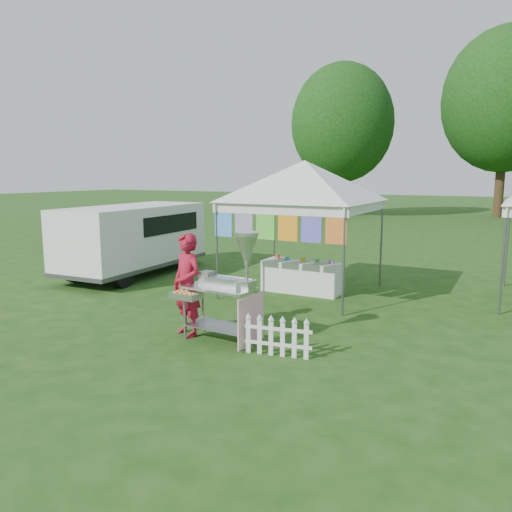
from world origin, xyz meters
The scene contains 9 objects.
ground centered at (0.00, 0.00, 0.00)m, with size 120.00×120.00×0.00m, color #1A4513.
canopy_main centered at (0.00, 3.49, 2.99)m, with size 4.24×4.24×3.45m.
tree_left centered at (-6.00, 24.00, 5.83)m, with size 6.40×6.40×9.53m.
tree_mid centered at (3.00, 28.00, 7.14)m, with size 7.60×7.60×11.52m.
donut_cart centered at (0.31, -0.28, 1.07)m, with size 1.35×0.84×1.81m.
vendor centered at (-0.53, -0.25, 0.87)m, with size 0.63×0.41×1.73m, color maroon.
cargo_van centered at (-4.86, 3.42, 1.00)m, with size 1.99×4.55×1.86m.
picket_fence centered at (1.24, -0.46, 0.29)m, with size 1.07×0.20×0.56m.
display_table centered at (-0.03, 3.54, 0.36)m, with size 1.80×0.70×0.72m, color white.
Camera 1 is at (4.32, -6.91, 2.70)m, focal length 35.00 mm.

